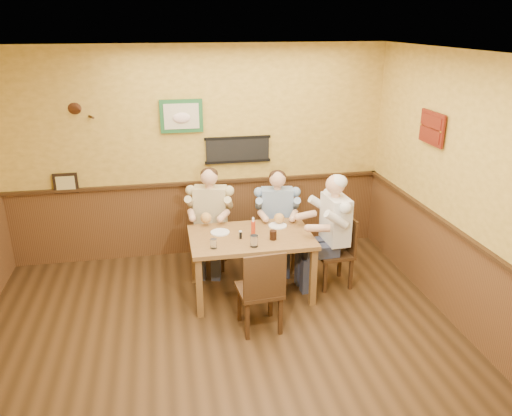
{
  "coord_description": "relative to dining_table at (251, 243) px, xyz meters",
  "views": [
    {
      "loc": [
        -0.47,
        -3.91,
        3.07
      ],
      "look_at": [
        0.52,
        1.18,
        1.1
      ],
      "focal_mm": 35.0,
      "sensor_mm": 36.0,
      "label": 1
    }
  ],
  "objects": [
    {
      "name": "pepper_shaker",
      "position": [
        -0.13,
        -0.07,
        0.13
      ],
      "size": [
        0.04,
        0.04,
        0.08
      ],
      "primitive_type": "cylinder",
      "rotation": [
        0.0,
        0.0,
        -0.19
      ],
      "color": "black",
      "rests_on": "dining_table"
    },
    {
      "name": "plate_far_left",
      "position": [
        -0.34,
        0.14,
        0.1
      ],
      "size": [
        0.26,
        0.26,
        0.01
      ],
      "primitive_type": "cylinder",
      "rotation": [
        0.0,
        0.0,
        -0.19
      ],
      "color": "silver",
      "rests_on": "dining_table"
    },
    {
      "name": "room",
      "position": [
        -0.33,
        -1.06,
        1.03
      ],
      "size": [
        5.02,
        5.03,
        2.81
      ],
      "color": "black",
      "rests_on": "ground"
    },
    {
      "name": "chair_near_side",
      "position": [
        -0.04,
        -0.72,
        -0.19
      ],
      "size": [
        0.47,
        0.47,
        0.94
      ],
      "primitive_type": null,
      "rotation": [
        0.0,
        0.0,
        3.22
      ],
      "color": "#3D2613",
      "rests_on": "ground"
    },
    {
      "name": "diner_blue_polo",
      "position": [
        0.46,
        0.67,
        -0.07
      ],
      "size": [
        0.62,
        0.62,
        1.17
      ],
      "primitive_type": null,
      "rotation": [
        0.0,
        0.0,
        -0.17
      ],
      "color": "#7892B5",
      "rests_on": "ground"
    },
    {
      "name": "hot_sauce_bottle",
      "position": [
        0.02,
        -0.02,
        0.19
      ],
      "size": [
        0.06,
        0.06,
        0.2
      ],
      "primitive_type": "cylinder",
      "rotation": [
        0.0,
        0.0,
        0.27
      ],
      "color": "#B73113",
      "rests_on": "dining_table"
    },
    {
      "name": "plate_far_right",
      "position": [
        0.36,
        0.2,
        0.1
      ],
      "size": [
        0.24,
        0.24,
        0.01
      ],
      "primitive_type": "cylinder",
      "rotation": [
        0.0,
        0.0,
        -0.12
      ],
      "color": "silver",
      "rests_on": "dining_table"
    },
    {
      "name": "cola_tumbler",
      "position": [
        0.22,
        -0.16,
        0.14
      ],
      "size": [
        0.1,
        0.1,
        0.11
      ],
      "primitive_type": "cylinder",
      "rotation": [
        0.0,
        0.0,
        -0.31
      ],
      "color": "black",
      "rests_on": "dining_table"
    },
    {
      "name": "chair_right_end",
      "position": [
        1.02,
        0.02,
        -0.22
      ],
      "size": [
        0.43,
        0.43,
        0.89
      ],
      "primitive_type": null,
      "rotation": [
        0.0,
        0.0,
        -1.51
      ],
      "color": "#3D2613",
      "rests_on": "ground"
    },
    {
      "name": "diner_white_elder",
      "position": [
        1.02,
        0.02,
        -0.03
      ],
      "size": [
        0.62,
        0.62,
        1.26
      ],
      "primitive_type": null,
      "rotation": [
        0.0,
        0.0,
        -1.51
      ],
      "color": "silver",
      "rests_on": "ground"
    },
    {
      "name": "dining_table",
      "position": [
        0.0,
        0.0,
        0.0
      ],
      "size": [
        1.4,
        0.9,
        0.75
      ],
      "color": "brown",
      "rests_on": "ground"
    },
    {
      "name": "diner_tan_shirt",
      "position": [
        -0.38,
        0.78,
        -0.05
      ],
      "size": [
        0.67,
        0.67,
        1.21
      ],
      "primitive_type": null,
      "rotation": [
        0.0,
        0.0,
        -0.23
      ],
      "color": "beige",
      "rests_on": "ground"
    },
    {
      "name": "chair_back_left",
      "position": [
        -0.38,
        0.78,
        -0.23
      ],
      "size": [
        0.47,
        0.47,
        0.85
      ],
      "primitive_type": null,
      "rotation": [
        0.0,
        0.0,
        -0.23
      ],
      "color": "#3D2613",
      "rests_on": "ground"
    },
    {
      "name": "chair_back_right",
      "position": [
        0.46,
        0.67,
        -0.25
      ],
      "size": [
        0.44,
        0.44,
        0.82
      ],
      "primitive_type": null,
      "rotation": [
        0.0,
        0.0,
        -0.17
      ],
      "color": "#3D2613",
      "rests_on": "ground"
    },
    {
      "name": "salt_shaker",
      "position": [
        -0.13,
        -0.06,
        0.14
      ],
      "size": [
        0.04,
        0.04,
        0.09
      ],
      "primitive_type": "cylinder",
      "rotation": [
        0.0,
        0.0,
        0.01
      ],
      "color": "white",
      "rests_on": "dining_table"
    },
    {
      "name": "water_glass_mid",
      "position": [
        -0.02,
        -0.3,
        0.16
      ],
      "size": [
        0.12,
        0.12,
        0.13
      ],
      "primitive_type": "cylinder",
      "rotation": [
        0.0,
        0.0,
        0.44
      ],
      "color": "white",
      "rests_on": "dining_table"
    },
    {
      "name": "water_glass_left",
      "position": [
        -0.46,
        -0.26,
        0.15
      ],
      "size": [
        0.09,
        0.09,
        0.11
      ],
      "primitive_type": "cylinder",
      "rotation": [
        0.0,
        0.0,
        0.22
      ],
      "color": "white",
      "rests_on": "dining_table"
    }
  ]
}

